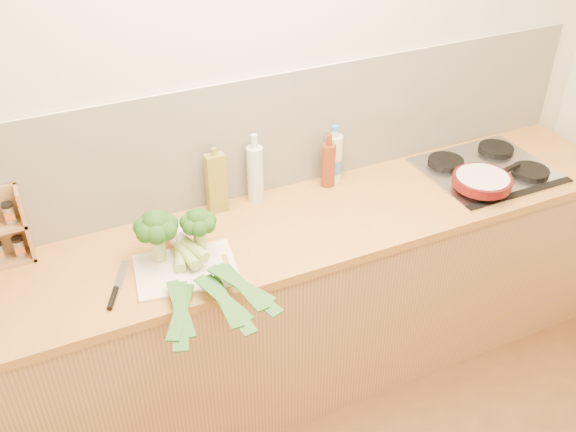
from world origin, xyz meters
The scene contains 15 objects.
room_shell centered at (0.00, 1.49, 1.17)m, with size 3.50×3.50×3.50m.
counter centered at (0.00, 1.20, 0.45)m, with size 3.20×0.62×0.90m.
gas_hob centered at (1.02, 1.20, 0.91)m, with size 0.58×0.50×0.04m.
chopping_board centered at (-0.49, 1.09, 0.91)m, with size 0.37×0.28×0.01m, color white.
broccoli_left centered at (-0.56, 1.19, 1.06)m, with size 0.17×0.17×0.22m.
broccoli_right centered at (-0.40, 1.17, 1.04)m, with size 0.14×0.14×0.19m.
leek_front centered at (-0.51, 1.08, 0.93)m, with size 0.25×0.68×0.04m.
leek_mid centered at (-0.46, 1.05, 0.95)m, with size 0.15×0.69×0.04m.
leek_back centered at (-0.41, 1.04, 0.97)m, with size 0.24×0.63×0.04m.
chefs_knife centered at (-0.76, 1.07, 0.91)m, with size 0.14×0.26×0.02m.
skillet centered at (0.88, 1.07, 0.96)m, with size 0.38×0.26×0.04m.
oil_tin centered at (-0.24, 1.43, 1.04)m, with size 0.08×0.05×0.30m.
glass_bottle centered at (-0.06, 1.44, 1.03)m, with size 0.07×0.07×0.32m.
amber_bottle centered at (0.28, 1.41, 1.01)m, with size 0.06×0.06×0.26m.
water_bottle centered at (0.33, 1.44, 1.01)m, with size 0.08×0.08×0.25m.
Camera 1 is at (-0.93, -0.77, 2.44)m, focal length 40.00 mm.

